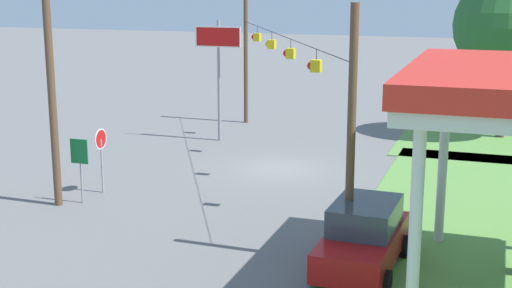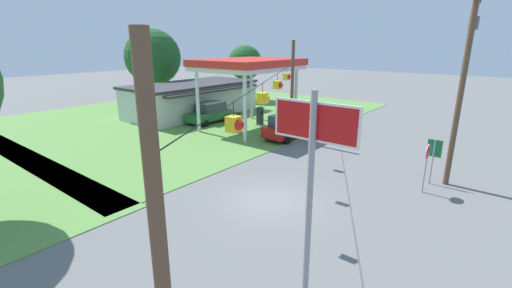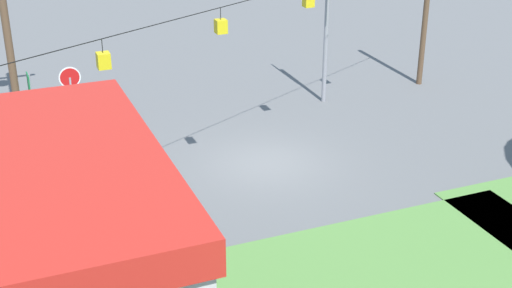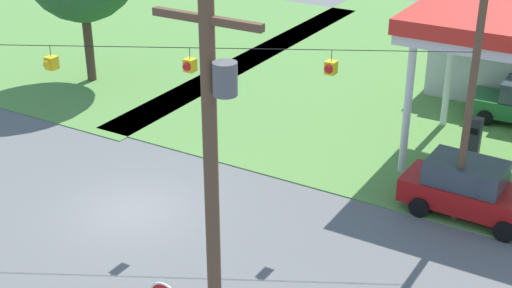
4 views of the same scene
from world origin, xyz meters
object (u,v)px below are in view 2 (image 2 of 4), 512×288
fuel_pump_near (237,123)px  tree_behind_station (153,57)px  car_at_pumps_front (288,126)px  fuel_pump_far (260,117)px  utility_pole_main (463,78)px  gas_station_canopy (248,66)px  route_sign (434,153)px  gas_station_store (193,99)px  tree_far_back (245,63)px  stop_sign_overhead (313,156)px  car_at_pumps_rear (210,113)px  stop_sign_roadside (427,158)px

fuel_pump_near → tree_behind_station: (3.27, 15.55, 4.82)m
fuel_pump_near → car_at_pumps_front: car_at_pumps_front is taller
fuel_pump_far → utility_pole_main: utility_pole_main is taller
utility_pole_main → gas_station_canopy: bearing=80.2°
car_at_pumps_front → route_sign: bearing=-102.3°
gas_station_store → fuel_pump_far: size_ratio=8.05×
car_at_pumps_front → tree_behind_station: tree_behind_station is taller
tree_far_back → utility_pole_main: bearing=-118.8°
fuel_pump_near → car_at_pumps_front: 4.48m
fuel_pump_near → route_sign: size_ratio=0.70×
gas_station_canopy → stop_sign_overhead: 20.66m
fuel_pump_far → car_at_pumps_front: (-2.09, -4.35, 0.17)m
gas_station_canopy → tree_far_back: 15.59m
car_at_pumps_front → stop_sign_overhead: 17.76m
fuel_pump_far → stop_sign_overhead: size_ratio=0.28×
gas_station_store → car_at_pumps_rear: gas_station_store is taller
stop_sign_overhead → car_at_pumps_rear: bearing=52.8°
route_sign → utility_pole_main: bearing=-53.5°
gas_station_store → stop_sign_overhead: 28.23m
car_at_pumps_rear → route_sign: size_ratio=1.89×
fuel_pump_far → stop_sign_roadside: bearing=-112.4°
fuel_pump_near → utility_pole_main: size_ratio=0.17×
car_at_pumps_front → route_sign: route_sign is taller
gas_station_store → gas_station_canopy: bearing=-98.4°
gas_station_store → tree_far_back: bearing=9.2°
fuel_pump_near → tree_far_back: tree_far_back is taller
tree_behind_station → tree_far_back: (9.98, -5.23, -0.86)m
fuel_pump_far → car_at_pumps_rear: 4.81m
stop_sign_overhead → utility_pole_main: bearing=-6.9°
stop_sign_overhead → gas_station_canopy: bearing=44.5°
car_at_pumps_front → tree_far_back: bearing=52.1°
car_at_pumps_front → stop_sign_overhead: bearing=-142.8°
tree_far_back → tree_behind_station: bearing=152.3°
fuel_pump_near → fuel_pump_far: (3.15, 0.00, 0.00)m
fuel_pump_near → car_at_pumps_rear: bearing=75.7°
gas_station_store → tree_behind_station: 7.99m
gas_station_store → car_at_pumps_front: size_ratio=2.98×
fuel_pump_near → fuel_pump_far: size_ratio=1.00×
stop_sign_roadside → route_sign: 1.45m
gas_station_canopy → fuel_pump_far: (1.57, -0.00, -4.57)m
stop_sign_roadside → utility_pole_main: utility_pole_main is taller
fuel_pump_far → stop_sign_overhead: stop_sign_overhead is taller
stop_sign_overhead → tree_behind_station: bearing=61.3°
route_sign → car_at_pumps_rear: bearing=81.9°
gas_station_canopy → fuel_pump_near: size_ratio=4.95×
gas_station_store → route_sign: 24.29m
stop_sign_overhead → utility_pole_main: utility_pole_main is taller
stop_sign_overhead → fuel_pump_near: bearing=47.7°
utility_pole_main → route_sign: bearing=126.5°
stop_sign_overhead → stop_sign_roadside: bearing=-4.3°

